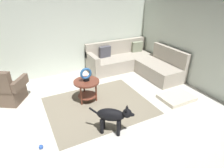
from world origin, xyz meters
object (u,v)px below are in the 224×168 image
at_px(side_table, 87,86).
at_px(dog, 113,116).
at_px(armchair, 6,90).
at_px(dog_toy_ball, 41,147).
at_px(torus_sculpture, 86,74).
at_px(sectional_couch, 134,63).
at_px(dog_bed_mat, 177,98).

relative_size(side_table, dog, 0.85).
relative_size(armchair, dog_toy_ball, 13.32).
xyz_separation_m(side_table, dog, (0.03, -1.27, -0.04)).
height_order(dog, dog_toy_ball, dog).
bearing_deg(dog, torus_sculpture, -141.12).
xyz_separation_m(sectional_couch, armchair, (-3.68, -0.19, 0.03)).
bearing_deg(sectional_couch, dog, -130.75).
relative_size(dog, dog_toy_ball, 9.44).
bearing_deg(torus_sculpture, sectional_couch, 26.67).
distance_m(armchair, side_table, 1.88).
bearing_deg(side_table, dog_bed_mat, -25.48).
bearing_deg(side_table, torus_sculpture, 0.00).
bearing_deg(dog, side_table, -141.12).
xyz_separation_m(torus_sculpture, dog_bed_mat, (1.98, -0.94, -0.67)).
distance_m(armchair, torus_sculpture, 1.92).
bearing_deg(dog_toy_ball, dog_bed_mat, 2.15).
height_order(armchair, dog_toy_ball, armchair).
xyz_separation_m(torus_sculpture, dog_toy_ball, (-1.26, -1.07, -0.67)).
bearing_deg(dog_toy_ball, sectional_couch, 32.43).
relative_size(side_table, dog_toy_ball, 8.03).
relative_size(armchair, dog, 1.41).
distance_m(dog_bed_mat, dog, 2.00).
relative_size(torus_sculpture, dog, 0.46).
distance_m(side_table, torus_sculpture, 0.29).
bearing_deg(dog_bed_mat, sectional_couch, 89.84).
bearing_deg(armchair, side_table, 5.97).
xyz_separation_m(sectional_couch, dog_bed_mat, (-0.01, -1.94, -0.24)).
bearing_deg(dog_toy_ball, side_table, 40.20).
xyz_separation_m(sectional_couch, dog, (-1.95, -2.27, 0.09)).
distance_m(dog, dog_toy_ball, 1.35).
xyz_separation_m(dog, dog_toy_ball, (-1.30, 0.20, -0.34)).
xyz_separation_m(armchair, dog_toy_ball, (0.44, -1.88, -0.29)).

